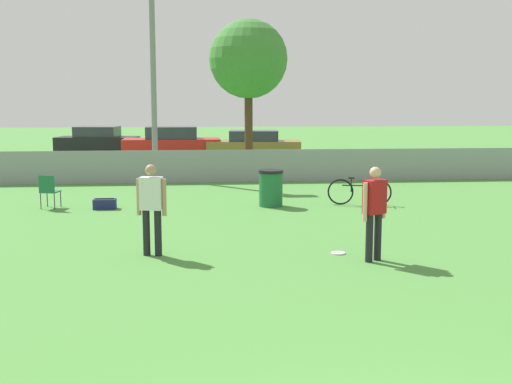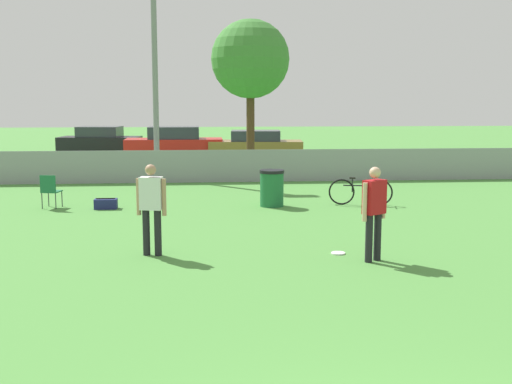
{
  "view_description": "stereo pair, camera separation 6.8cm",
  "coord_description": "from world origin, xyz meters",
  "px_view_note": "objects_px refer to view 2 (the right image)",
  "views": [
    {
      "loc": [
        -1.52,
        -3.63,
        2.84
      ],
      "look_at": [
        -0.45,
        8.49,
        1.05
      ],
      "focal_mm": 45.0,
      "sensor_mm": 36.0,
      "label": 1
    },
    {
      "loc": [
        -1.45,
        -3.63,
        2.84
      ],
      "look_at": [
        -0.45,
        8.49,
        1.05
      ],
      "focal_mm": 45.0,
      "sensor_mm": 36.0,
      "label": 2
    }
  ],
  "objects_px": {
    "player_defender_red": "(374,208)",
    "parked_car_tan": "(256,145)",
    "player_receiver_white": "(151,203)",
    "folding_chair_sideline": "(50,189)",
    "tree_near_pole": "(250,60)",
    "light_pole": "(154,48)",
    "parked_car_dark": "(100,141)",
    "parked_car_red": "(174,143)",
    "bicycle_sideline": "(361,192)",
    "frisbee_disc": "(338,253)",
    "trash_bin": "(272,188)",
    "gear_bag_sideline": "(106,204)"
  },
  "relations": [
    {
      "from": "parked_car_red",
      "to": "parked_car_tan",
      "type": "distance_m",
      "value": 3.82
    },
    {
      "from": "folding_chair_sideline",
      "to": "parked_car_dark",
      "type": "height_order",
      "value": "parked_car_dark"
    },
    {
      "from": "parked_car_dark",
      "to": "bicycle_sideline",
      "type": "bearing_deg",
      "value": -52.86
    },
    {
      "from": "folding_chair_sideline",
      "to": "parked_car_tan",
      "type": "relative_size",
      "value": 0.2
    },
    {
      "from": "frisbee_disc",
      "to": "parked_car_dark",
      "type": "distance_m",
      "value": 23.07
    },
    {
      "from": "parked_car_red",
      "to": "parked_car_tan",
      "type": "bearing_deg",
      "value": -4.63
    },
    {
      "from": "frisbee_disc",
      "to": "parked_car_red",
      "type": "bearing_deg",
      "value": 101.39
    },
    {
      "from": "folding_chair_sideline",
      "to": "parked_car_tan",
      "type": "bearing_deg",
      "value": -103.52
    },
    {
      "from": "player_defender_red",
      "to": "bicycle_sideline",
      "type": "bearing_deg",
      "value": 45.6
    },
    {
      "from": "bicycle_sideline",
      "to": "parked_car_tan",
      "type": "distance_m",
      "value": 13.38
    },
    {
      "from": "player_defender_red",
      "to": "parked_car_tan",
      "type": "height_order",
      "value": "player_defender_red"
    },
    {
      "from": "light_pole",
      "to": "frisbee_disc",
      "type": "bearing_deg",
      "value": -70.72
    },
    {
      "from": "trash_bin",
      "to": "parked_car_dark",
      "type": "distance_m",
      "value": 17.88
    },
    {
      "from": "parked_car_dark",
      "to": "trash_bin",
      "type": "bearing_deg",
      "value": -59.47
    },
    {
      "from": "folding_chair_sideline",
      "to": "parked_car_red",
      "type": "height_order",
      "value": "parked_car_red"
    },
    {
      "from": "bicycle_sideline",
      "to": "parked_car_tan",
      "type": "height_order",
      "value": "parked_car_tan"
    },
    {
      "from": "tree_near_pole",
      "to": "trash_bin",
      "type": "distance_m",
      "value": 9.62
    },
    {
      "from": "tree_near_pole",
      "to": "parked_car_red",
      "type": "height_order",
      "value": "tree_near_pole"
    },
    {
      "from": "player_defender_red",
      "to": "parked_car_dark",
      "type": "height_order",
      "value": "player_defender_red"
    },
    {
      "from": "trash_bin",
      "to": "parked_car_red",
      "type": "height_order",
      "value": "parked_car_red"
    },
    {
      "from": "parked_car_red",
      "to": "player_receiver_white",
      "type": "bearing_deg",
      "value": -88.67
    },
    {
      "from": "light_pole",
      "to": "tree_near_pole",
      "type": "height_order",
      "value": "light_pole"
    },
    {
      "from": "folding_chair_sideline",
      "to": "light_pole",
      "type": "bearing_deg",
      "value": -97.64
    },
    {
      "from": "parked_car_dark",
      "to": "frisbee_disc",
      "type": "bearing_deg",
      "value": -63.14
    },
    {
      "from": "player_receiver_white",
      "to": "folding_chair_sideline",
      "type": "xyz_separation_m",
      "value": [
        -3.01,
        5.27,
        -0.45
      ]
    },
    {
      "from": "frisbee_disc",
      "to": "gear_bag_sideline",
      "type": "distance_m",
      "value": 7.24
    },
    {
      "from": "light_pole",
      "to": "frisbee_disc",
      "type": "distance_m",
      "value": 13.23
    },
    {
      "from": "tree_near_pole",
      "to": "player_defender_red",
      "type": "distance_m",
      "value": 15.12
    },
    {
      "from": "tree_near_pole",
      "to": "player_defender_red",
      "type": "xyz_separation_m",
      "value": [
        1.06,
        -14.71,
        -3.36
      ]
    },
    {
      "from": "tree_near_pole",
      "to": "parked_car_tan",
      "type": "xyz_separation_m",
      "value": [
        0.57,
        4.42,
        -3.65
      ]
    },
    {
      "from": "player_receiver_white",
      "to": "player_defender_red",
      "type": "relative_size",
      "value": 1.0
    },
    {
      "from": "tree_near_pole",
      "to": "player_receiver_white",
      "type": "xyz_separation_m",
      "value": [
        -2.83,
        -13.96,
        -3.36
      ]
    },
    {
      "from": "player_receiver_white",
      "to": "parked_car_tan",
      "type": "bearing_deg",
      "value": 92.24
    },
    {
      "from": "player_receiver_white",
      "to": "parked_car_dark",
      "type": "distance_m",
      "value": 22.0
    },
    {
      "from": "bicycle_sideline",
      "to": "parked_car_dark",
      "type": "height_order",
      "value": "parked_car_dark"
    },
    {
      "from": "tree_near_pole",
      "to": "parked_car_red",
      "type": "relative_size",
      "value": 1.31
    },
    {
      "from": "parked_car_red",
      "to": "player_defender_red",
      "type": "bearing_deg",
      "value": -77.46
    },
    {
      "from": "player_defender_red",
      "to": "frisbee_disc",
      "type": "height_order",
      "value": "player_defender_red"
    },
    {
      "from": "tree_near_pole",
      "to": "gear_bag_sideline",
      "type": "height_order",
      "value": "tree_near_pole"
    },
    {
      "from": "tree_near_pole",
      "to": "parked_car_tan",
      "type": "relative_size",
      "value": 1.32
    },
    {
      "from": "frisbee_disc",
      "to": "trash_bin",
      "type": "bearing_deg",
      "value": 97.05
    },
    {
      "from": "parked_car_tan",
      "to": "light_pole",
      "type": "bearing_deg",
      "value": -116.62
    },
    {
      "from": "light_pole",
      "to": "parked_car_dark",
      "type": "bearing_deg",
      "value": 109.55
    },
    {
      "from": "tree_near_pole",
      "to": "frisbee_disc",
      "type": "distance_m",
      "value": 14.78
    },
    {
      "from": "player_receiver_white",
      "to": "frisbee_disc",
      "type": "relative_size",
      "value": 6.29
    },
    {
      "from": "bicycle_sideline",
      "to": "tree_near_pole",
      "type": "bearing_deg",
      "value": 116.19
    },
    {
      "from": "gear_bag_sideline",
      "to": "parked_car_red",
      "type": "distance_m",
      "value": 13.68
    },
    {
      "from": "player_defender_red",
      "to": "frisbee_disc",
      "type": "distance_m",
      "value": 1.21
    },
    {
      "from": "frisbee_disc",
      "to": "parked_car_dark",
      "type": "bearing_deg",
      "value": 109.4
    },
    {
      "from": "frisbee_disc",
      "to": "bicycle_sideline",
      "type": "height_order",
      "value": "bicycle_sideline"
    }
  ]
}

